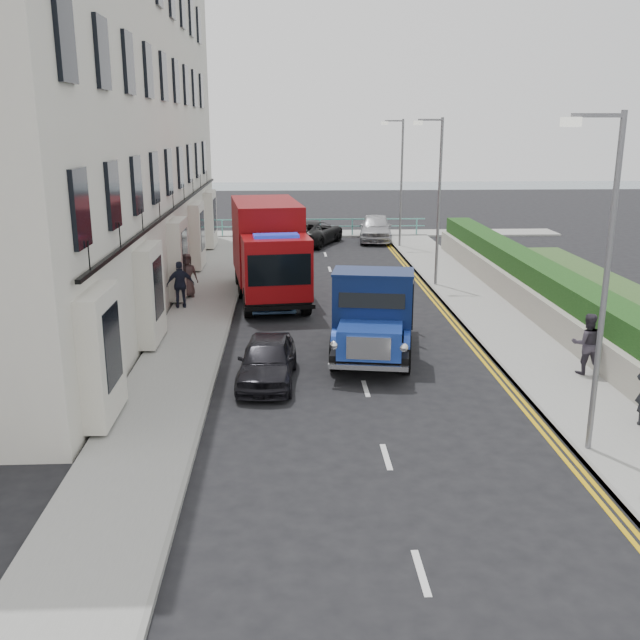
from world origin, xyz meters
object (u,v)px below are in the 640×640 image
at_px(lamp_near, 601,268).
at_px(red_lorry, 268,248).
at_px(lamp_far, 399,176).
at_px(lamp_mid, 436,193).
at_px(bedford_lorry, 373,320).
at_px(parked_car_front, 267,360).

xyz_separation_m(lamp_near, red_lorry, (-6.95, 14.35, -1.99)).
bearing_deg(lamp_far, red_lorry, -120.81).
xyz_separation_m(lamp_mid, bedford_lorry, (-3.75, -9.73, -2.76)).
xyz_separation_m(lamp_near, parked_car_front, (-6.78, 4.65, -3.37)).
xyz_separation_m(lamp_near, bedford_lorry, (-3.75, 6.27, -2.76)).
height_order(lamp_mid, bedford_lorry, lamp_mid).
xyz_separation_m(lamp_far, parked_car_front, (-6.78, -21.35, -3.37)).
xyz_separation_m(lamp_near, lamp_mid, (0.00, 16.00, 0.00)).
distance_m(lamp_near, parked_car_front, 8.88).
distance_m(lamp_mid, red_lorry, 7.41).
height_order(lamp_near, red_lorry, lamp_near).
relative_size(lamp_near, bedford_lorry, 1.18).
relative_size(lamp_mid, lamp_far, 1.00).
xyz_separation_m(lamp_near, lamp_far, (0.00, 26.00, 0.00)).
bearing_deg(bedford_lorry, lamp_far, 88.70).
height_order(lamp_far, parked_car_front, lamp_far).
bearing_deg(lamp_far, lamp_near, -90.00).
bearing_deg(lamp_far, lamp_mid, -90.00).
xyz_separation_m(lamp_far, red_lorry, (-6.95, -11.65, -1.99)).
height_order(bedford_lorry, red_lorry, red_lorry).
bearing_deg(bedford_lorry, lamp_mid, 78.39).
bearing_deg(lamp_near, lamp_far, 90.00).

